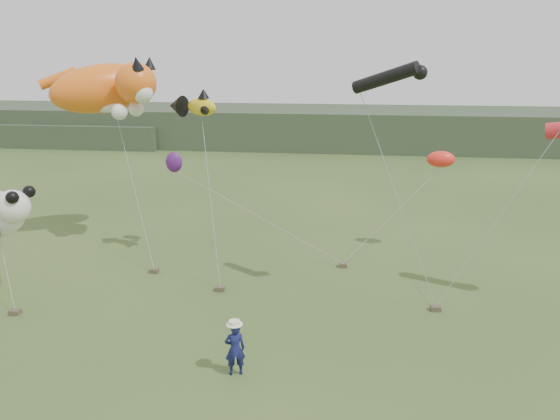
# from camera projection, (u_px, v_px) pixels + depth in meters

# --- Properties ---
(ground) EXTENTS (120.00, 120.00, 0.00)m
(ground) POSITION_uv_depth(u_px,v_px,m) (261.00, 358.00, 18.20)
(ground) COLOR #385123
(ground) RESTS_ON ground
(headland) EXTENTS (90.00, 13.00, 4.00)m
(headland) POSITION_uv_depth(u_px,v_px,m) (298.00, 127.00, 60.66)
(headland) COLOR #2D3D28
(headland) RESTS_ON ground
(festival_attendant) EXTENTS (0.74, 0.60, 1.77)m
(festival_attendant) POSITION_uv_depth(u_px,v_px,m) (235.00, 349.00, 17.07)
(festival_attendant) COLOR #15194E
(festival_attendant) RESTS_ON ground
(sandbag_anchors) EXTENTS (16.71, 6.90, 0.20)m
(sandbag_anchors) POSITION_uv_depth(u_px,v_px,m) (236.00, 287.00, 23.49)
(sandbag_anchors) COLOR brown
(sandbag_anchors) RESTS_ON ground
(cat_kite) EXTENTS (7.11, 5.25, 3.18)m
(cat_kite) POSITION_uv_depth(u_px,v_px,m) (110.00, 88.00, 27.56)
(cat_kite) COLOR orange
(cat_kite) RESTS_ON ground
(fish_kite) EXTENTS (2.68, 1.77, 1.30)m
(fish_kite) POSITION_uv_depth(u_px,v_px,m) (192.00, 106.00, 24.93)
(fish_kite) COLOR gold
(fish_kite) RESTS_ON ground
(tube_kites) EXTENTS (10.84, 2.09, 2.93)m
(tube_kites) POSITION_uv_depth(u_px,v_px,m) (535.00, 110.00, 19.86)
(tube_kites) COLOR black
(tube_kites) RESTS_ON ground
(misc_kites) EXTENTS (14.31, 1.75, 1.19)m
(misc_kites) POSITION_uv_depth(u_px,v_px,m) (343.00, 160.00, 26.96)
(misc_kites) COLOR red
(misc_kites) RESTS_ON ground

